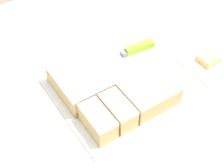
{
  "coord_description": "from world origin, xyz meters",
  "views": [
    {
      "loc": [
        -0.32,
        -0.58,
        1.61
      ],
      "look_at": [
        0.02,
        -0.08,
        0.98
      ],
      "focal_mm": 50.0,
      "sensor_mm": 36.0,
      "label": 1
    }
  ],
  "objects_px": {
    "brownie": "(208,59)",
    "cake_board": "(112,92)",
    "knife": "(130,51)",
    "cake": "(112,83)"
  },
  "relations": [
    {
      "from": "cake_board",
      "to": "knife",
      "type": "distance_m",
      "value": 0.13
    },
    {
      "from": "cake_board",
      "to": "brownie",
      "type": "distance_m",
      "value": 0.33
    },
    {
      "from": "brownie",
      "to": "cake_board",
      "type": "bearing_deg",
      "value": 169.2
    },
    {
      "from": "brownie",
      "to": "knife",
      "type": "bearing_deg",
      "value": 153.77
    },
    {
      "from": "cake_board",
      "to": "knife",
      "type": "xyz_separation_m",
      "value": [
        0.1,
        0.05,
        0.07
      ]
    },
    {
      "from": "cake_board",
      "to": "knife",
      "type": "bearing_deg",
      "value": 26.78
    },
    {
      "from": "cake_board",
      "to": "cake",
      "type": "relative_size",
      "value": 1.15
    },
    {
      "from": "knife",
      "to": "brownie",
      "type": "height_order",
      "value": "knife"
    },
    {
      "from": "cake_board",
      "to": "brownie",
      "type": "relative_size",
      "value": 5.8
    },
    {
      "from": "cake_board",
      "to": "cake",
      "type": "xyz_separation_m",
      "value": [
        0.0,
        0.0,
        0.03
      ]
    }
  ]
}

